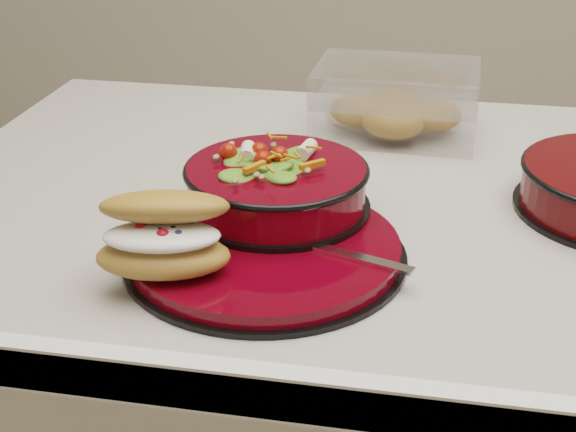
% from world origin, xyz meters
% --- Properties ---
extents(dinner_plate, '(0.29, 0.29, 0.02)m').
position_xyz_m(dinner_plate, '(-0.17, -0.18, 0.91)').
color(dinner_plate, black).
rests_on(dinner_plate, island_counter).
extents(salad_bowl, '(0.20, 0.20, 0.09)m').
position_xyz_m(salad_bowl, '(-0.17, -0.10, 0.95)').
color(salad_bowl, black).
rests_on(salad_bowl, dinner_plate).
extents(croissant, '(0.14, 0.11, 0.07)m').
position_xyz_m(croissant, '(-0.25, -0.25, 0.96)').
color(croissant, '#B67D37').
rests_on(croissant, dinner_plate).
extents(fork, '(0.17, 0.07, 0.00)m').
position_xyz_m(fork, '(-0.11, -0.19, 0.92)').
color(fork, silver).
rests_on(fork, dinner_plate).
extents(pastry_box, '(0.23, 0.17, 0.09)m').
position_xyz_m(pastry_box, '(-0.06, 0.21, 0.94)').
color(pastry_box, white).
rests_on(pastry_box, island_counter).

